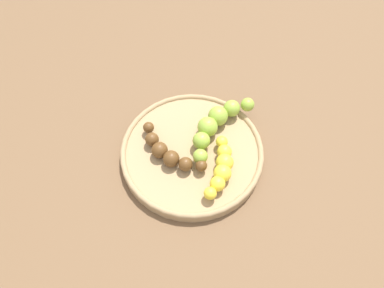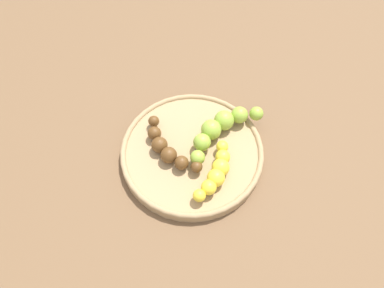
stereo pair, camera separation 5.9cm
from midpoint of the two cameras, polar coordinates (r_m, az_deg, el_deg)
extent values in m
plane|color=brown|center=(0.62, -2.71, -2.07)|extent=(2.40, 2.40, 0.00)
cylinder|color=#A08259|center=(0.62, -2.74, -1.65)|extent=(0.25, 0.25, 0.02)
torus|color=#A08259|center=(0.61, -2.77, -1.22)|extent=(0.25, 0.25, 0.01)
sphere|color=#8CAD38|center=(0.65, 6.53, 6.25)|extent=(0.03, 0.03, 0.03)
sphere|color=#8CAD38|center=(0.64, 3.91, 5.66)|extent=(0.03, 0.03, 0.03)
sphere|color=#8CAD38|center=(0.63, 1.61, 4.42)|extent=(0.04, 0.04, 0.04)
sphere|color=#8CAD38|center=(0.61, -0.18, 2.60)|extent=(0.04, 0.04, 0.04)
sphere|color=#8CAD38|center=(0.60, -1.28, 0.32)|extent=(0.03, 0.03, 0.03)
sphere|color=#8CAD38|center=(0.58, -1.53, -2.27)|extent=(0.03, 0.03, 0.03)
sphere|color=#593819|center=(0.63, -9.85, 2.49)|extent=(0.02, 0.02, 0.02)
sphere|color=#593819|center=(0.61, -9.37, 0.55)|extent=(0.02, 0.02, 0.02)
sphere|color=#593819|center=(0.60, -8.17, -1.23)|extent=(0.03, 0.03, 0.03)
sphere|color=#593819|center=(0.59, -6.34, -2.65)|extent=(0.03, 0.03, 0.03)
sphere|color=#593819|center=(0.58, -4.01, -3.56)|extent=(0.02, 0.02, 0.02)
sphere|color=#593819|center=(0.58, -1.41, -3.82)|extent=(0.02, 0.02, 0.02)
sphere|color=yellow|center=(0.55, -0.07, -8.37)|extent=(0.02, 0.02, 0.02)
sphere|color=yellow|center=(0.56, 1.20, -6.80)|extent=(0.03, 0.03, 0.03)
sphere|color=yellow|center=(0.57, 2.06, -5.08)|extent=(0.03, 0.03, 0.03)
sphere|color=yellow|center=(0.58, 2.49, -3.30)|extent=(0.03, 0.03, 0.03)
sphere|color=yellow|center=(0.59, 2.50, -1.53)|extent=(0.03, 0.03, 0.03)
sphere|color=yellow|center=(0.60, 2.12, 0.15)|extent=(0.02, 0.02, 0.02)
camera|label=1|loc=(0.03, -92.87, -4.56)|focal=32.45mm
camera|label=2|loc=(0.03, 87.13, 4.56)|focal=32.45mm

